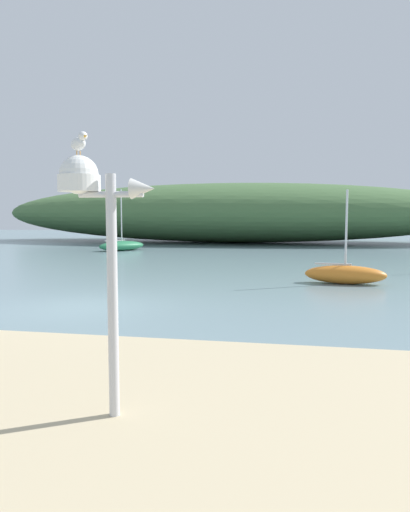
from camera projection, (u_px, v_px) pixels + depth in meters
The scene contains 6 objects.
ground_plane at pixel (83, 307), 12.87m from camera, with size 120.00×120.00×0.00m, color gray.
distant_hill at pixel (232, 213), 43.25m from camera, with size 44.38×13.07×5.44m, color #476B3D.
mast_structure at pixel (92, 205), 5.27m from camera, with size 1.13×0.48×3.00m.
seagull_on_radar at pixel (79, 142), 5.22m from camera, with size 0.33×0.28×0.25m.
sailboat_far_left at pixel (345, 274), 17.14m from camera, with size 2.99×1.22×3.45m.
sailboat_west_reach at pixel (122, 246), 32.99m from camera, with size 3.18×3.61×4.32m.
Camera 1 is at (5.65, -11.86, 2.53)m, focal length 32.74 mm.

